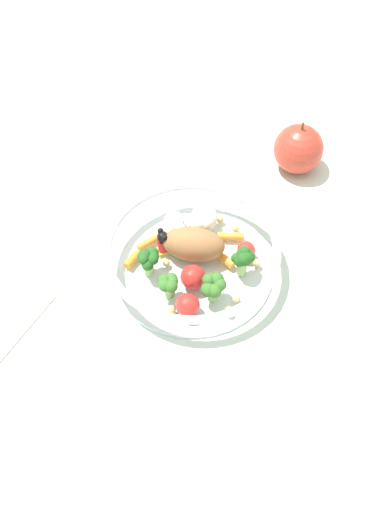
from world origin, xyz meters
The scene contains 3 objects.
ground_plane centered at (0.00, 0.00, 0.00)m, with size 2.40×2.40×0.00m, color silver.
food_container centered at (0.02, 0.01, 0.03)m, with size 0.23×0.23×0.06m.
loose_apple centered at (0.25, -0.07, 0.04)m, with size 0.07×0.07×0.09m.
Camera 1 is at (-0.44, -0.15, 0.65)m, focal length 42.53 mm.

